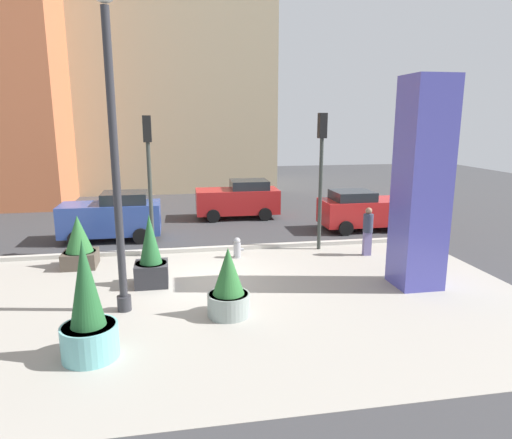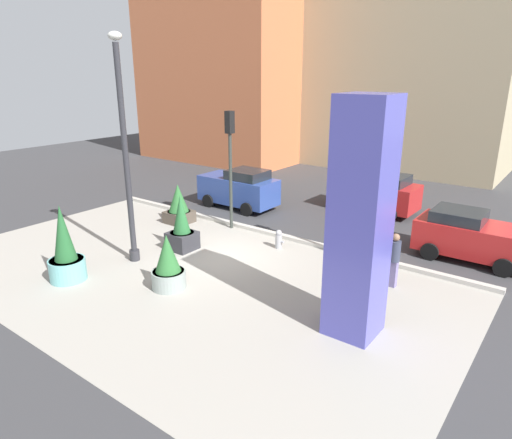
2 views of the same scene
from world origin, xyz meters
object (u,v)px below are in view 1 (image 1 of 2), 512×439
object	(u,v)px
potted_plant_curbside	(151,257)
traffic_light_far_side	(321,160)
car_intersection	(362,210)
potted_plant_by_pillar	(228,287)
fire_hydrant	(237,248)
traffic_light_corner	(149,164)
art_pillar_blue	(422,185)
potted_plant_near_right	(79,244)
pedestrian_on_sidewalk	(368,229)
car_passing_lane	(239,199)
potted_plant_near_left	(88,314)
car_far_lane	(113,216)
lamp_post	(115,166)

from	to	relation	value
potted_plant_curbside	traffic_light_far_side	distance (m)	7.21
car_intersection	potted_plant_by_pillar	bearing A→B (deg)	-130.80
fire_hydrant	traffic_light_corner	distance (m)	4.29
art_pillar_blue	potted_plant_by_pillar	xyz separation A→B (m)	(-5.73, -1.16, -2.27)
potted_plant_near_right	pedestrian_on_sidewalk	xyz separation A→B (m)	(10.04, -0.45, 0.20)
car_intersection	potted_plant_curbside	bearing A→B (deg)	-148.34
car_passing_lane	car_intersection	xyz separation A→B (m)	(5.11, -3.52, -0.05)
potted_plant_near_left	traffic_light_far_side	size ratio (longest dim) A/B	0.50
potted_plant_curbside	car_intersection	size ratio (longest dim) A/B	0.56
traffic_light_far_side	car_intersection	world-z (taller)	traffic_light_far_side
car_passing_lane	potted_plant_near_left	bearing A→B (deg)	-110.72
pedestrian_on_sidewalk	fire_hydrant	bearing A→B (deg)	173.34
car_intersection	traffic_light_corner	bearing A→B (deg)	-164.46
art_pillar_blue	fire_hydrant	size ratio (longest dim) A/B	8.09
fire_hydrant	potted_plant_curbside	bearing A→B (deg)	-141.78
potted_plant_by_pillar	car_passing_lane	xyz separation A→B (m)	(1.92, 11.66, 0.18)
art_pillar_blue	traffic_light_far_side	size ratio (longest dim) A/B	1.19
potted_plant_near_left	car_far_lane	world-z (taller)	potted_plant_near_left
art_pillar_blue	potted_plant_near_left	size ratio (longest dim) A/B	2.37
traffic_light_corner	potted_plant_curbside	bearing A→B (deg)	-88.49
potted_plant_near_right	traffic_light_far_side	distance (m)	8.98
potted_plant_near_left	fire_hydrant	bearing A→B (deg)	58.21
traffic_light_far_side	car_passing_lane	bearing A→B (deg)	109.44
traffic_light_far_side	car_passing_lane	world-z (taller)	traffic_light_far_side
potted_plant_by_pillar	potted_plant_near_left	bearing A→B (deg)	-153.06
art_pillar_blue	potted_plant_curbside	size ratio (longest dim) A/B	2.79
lamp_post	traffic_light_corner	bearing A→B (deg)	83.55
potted_plant_near_right	fire_hydrant	bearing A→B (deg)	1.03
potted_plant_near_left	fire_hydrant	distance (m)	7.58
traffic_light_far_side	car_far_lane	distance (m)	8.75
art_pillar_blue	potted_plant_near_right	world-z (taller)	art_pillar_blue
potted_plant_curbside	traffic_light_corner	xyz separation A→B (m)	(-0.08, 3.04, 2.47)
pedestrian_on_sidewalk	art_pillar_blue	bearing A→B (deg)	-87.48
lamp_post	potted_plant_near_right	distance (m)	5.29
traffic_light_corner	potted_plant_by_pillar	bearing A→B (deg)	-69.56
potted_plant_near_left	car_intersection	size ratio (longest dim) A/B	0.66
traffic_light_corner	pedestrian_on_sidewalk	world-z (taller)	traffic_light_corner
fire_hydrant	traffic_light_far_side	size ratio (longest dim) A/B	0.15
traffic_light_corner	pedestrian_on_sidewalk	distance (m)	8.14
traffic_light_corner	car_far_lane	size ratio (longest dim) A/B	1.26
traffic_light_far_side	car_far_lane	world-z (taller)	traffic_light_far_side
potted_plant_by_pillar	car_far_lane	world-z (taller)	car_far_lane
potted_plant_by_pillar	fire_hydrant	xyz separation A→B (m)	(0.90, 4.86, -0.39)
potted_plant_curbside	car_intersection	xyz separation A→B (m)	(9.03, 5.57, 0.01)
fire_hydrant	traffic_light_far_side	bearing A→B (deg)	9.73
car_far_lane	art_pillar_blue	bearing A→B (deg)	-36.76
potted_plant_near_right	car_passing_lane	xyz separation A→B (m)	(6.37, 6.90, 0.14)
potted_plant_by_pillar	fire_hydrant	size ratio (longest dim) A/B	2.38
traffic_light_corner	car_far_lane	world-z (taller)	traffic_light_corner
traffic_light_corner	car_passing_lane	bearing A→B (deg)	56.51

